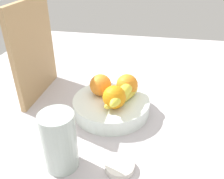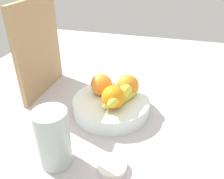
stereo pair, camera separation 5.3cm
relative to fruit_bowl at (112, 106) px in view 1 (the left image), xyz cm
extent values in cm
cube|color=#BAB3B7|center=(-2.03, 0.32, -4.11)|extent=(180.00, 140.00, 3.00)
cylinder|color=white|center=(0.00, 0.00, 0.00)|extent=(26.79, 26.79, 5.21)
sphere|color=orange|center=(2.56, 4.59, 6.45)|extent=(7.68, 7.68, 7.68)
sphere|color=orange|center=(-4.33, -1.59, 6.45)|extent=(7.68, 7.68, 7.68)
sphere|color=orange|center=(4.36, -4.57, 6.45)|extent=(7.68, 7.68, 7.68)
ellipsoid|color=yellow|center=(-0.93, -3.64, 4.61)|extent=(16.61, 12.23, 4.00)
ellipsoid|color=yellow|center=(-2.31, -3.94, 6.81)|extent=(17.44, 8.57, 4.00)
cube|color=tan|center=(7.69, 30.84, 15.39)|extent=(28.02, 2.21, 36.00)
cylinder|color=#ADBCB5|center=(-26.21, 8.56, 5.71)|extent=(8.84, 8.84, 16.64)
cylinder|color=white|center=(-24.84, -6.78, -1.74)|extent=(7.77, 7.77, 1.73)
camera|label=1|loc=(-67.18, -12.83, 47.30)|focal=37.61mm
camera|label=2|loc=(-65.99, -18.00, 47.30)|focal=37.61mm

